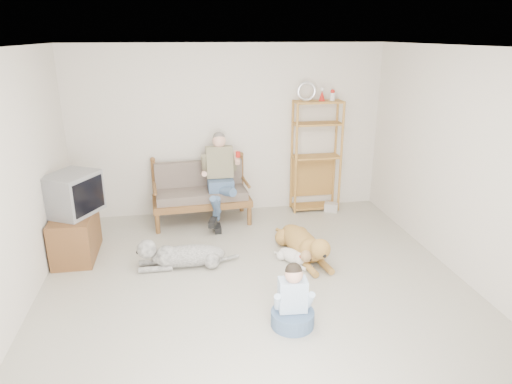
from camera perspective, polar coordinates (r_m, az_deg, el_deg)
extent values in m
plane|color=beige|center=(5.32, 0.40, -12.89)|extent=(5.50, 5.50, 0.00)
plane|color=white|center=(4.51, 0.48, 17.61)|extent=(5.50, 5.50, 0.00)
plane|color=beige|center=(7.38, -3.38, 7.63)|extent=(5.00, 0.00, 5.00)
plane|color=beige|center=(2.38, 12.98, -19.71)|extent=(5.00, 0.00, 5.00)
plane|color=beige|center=(4.97, -29.22, -0.58)|extent=(0.00, 5.50, 5.50)
plane|color=beige|center=(5.72, 25.93, 2.29)|extent=(0.00, 5.50, 5.50)
cube|color=brown|center=(7.19, -6.82, -1.09)|extent=(1.54, 0.79, 0.10)
cube|color=#77665A|center=(7.15, -6.85, -0.22)|extent=(1.41, 0.68, 0.13)
cube|color=#77665A|center=(7.30, -7.04, 2.13)|extent=(1.38, 0.20, 0.45)
cylinder|color=brown|center=(7.31, -7.12, 3.77)|extent=(1.40, 0.14, 0.05)
cylinder|color=brown|center=(6.99, -12.36, -3.79)|extent=(0.07, 0.07, 0.30)
cylinder|color=brown|center=(7.44, -12.38, 0.31)|extent=(0.07, 0.07, 0.95)
cylinder|color=brown|center=(7.05, -0.92, -3.12)|extent=(0.07, 0.07, 0.30)
cylinder|color=brown|center=(7.49, -1.64, 0.90)|extent=(0.07, 0.07, 0.95)
cube|color=slate|center=(7.08, -4.45, 0.91)|extent=(0.39, 0.37, 0.19)
cube|color=#7E7658|center=(7.08, -4.59, 3.77)|extent=(0.41, 0.28, 0.51)
sphere|color=#DBA188|center=(6.97, -4.64, 6.39)|extent=(0.20, 0.20, 0.20)
sphere|color=#5F5954|center=(6.98, -4.67, 6.74)|extent=(0.18, 0.18, 0.18)
cylinder|color=red|center=(6.86, -2.28, 4.73)|extent=(0.07, 0.07, 0.09)
cube|color=#B37738|center=(7.40, 7.83, 11.10)|extent=(0.77, 0.31, 0.03)
torus|color=silver|center=(7.32, 6.34, 12.38)|extent=(0.31, 0.05, 0.31)
cone|color=red|center=(7.40, 8.24, 11.83)|extent=(0.10, 0.10, 0.16)
cylinder|color=#B37738|center=(7.33, 5.05, 4.00)|extent=(0.04, 0.04, 1.82)
cylinder|color=#B37738|center=(7.61, 4.49, 4.57)|extent=(0.04, 0.04, 1.82)
cylinder|color=#B37738|center=(7.55, 10.58, 4.20)|extent=(0.04, 0.04, 1.82)
cylinder|color=#B37738|center=(7.82, 9.85, 4.76)|extent=(0.04, 0.04, 1.82)
cube|color=silver|center=(7.76, 9.36, -1.87)|extent=(0.26, 0.23, 0.14)
cube|color=brown|center=(6.51, -21.61, -5.06)|extent=(0.50, 0.90, 0.60)
cube|color=brown|center=(6.37, -24.09, -5.93)|extent=(0.02, 0.40, 0.50)
cube|color=brown|center=(6.76, -23.25, -4.38)|extent=(0.02, 0.40, 0.50)
cube|color=slate|center=(6.35, -21.99, -0.20)|extent=(0.77, 0.82, 0.54)
cube|color=black|center=(6.18, -20.18, -0.47)|extent=(0.29, 0.49, 0.43)
cube|color=white|center=(7.61, -12.59, -0.65)|extent=(0.12, 0.02, 0.08)
ellipsoid|color=#B0793D|center=(6.22, 5.63, -6.26)|extent=(0.53, 1.07, 0.32)
sphere|color=#B0793D|center=(5.96, 6.87, -7.26)|extent=(0.32, 0.32, 0.32)
sphere|color=#B0793D|center=(5.70, 8.05, -7.07)|extent=(0.25, 0.25, 0.25)
ellipsoid|color=#B0793D|center=(5.62, 8.56, -7.78)|extent=(0.14, 0.20, 0.10)
cylinder|color=#B0793D|center=(6.69, 3.78, -5.24)|extent=(0.25, 0.38, 0.05)
ellipsoid|color=#B0793D|center=(5.68, 7.13, -7.11)|extent=(0.07, 0.09, 0.13)
ellipsoid|color=#B0793D|center=(5.76, 8.73, -6.82)|extent=(0.07, 0.09, 0.13)
ellipsoid|color=silver|center=(5.94, -8.40, -7.90)|extent=(0.94, 0.32, 0.28)
sphere|color=silver|center=(5.94, -11.14, -7.89)|extent=(0.28, 0.28, 0.28)
sphere|color=silver|center=(5.90, -13.50, -6.94)|extent=(0.24, 0.24, 0.24)
ellipsoid|color=silver|center=(5.92, -14.55, -7.21)|extent=(0.17, 0.11, 0.09)
cylinder|color=silver|center=(6.00, -3.84, -8.33)|extent=(0.37, 0.17, 0.04)
ellipsoid|color=silver|center=(5.97, -13.23, -6.58)|extent=(0.08, 0.05, 0.12)
ellipsoid|color=silver|center=(5.82, -13.31, -7.30)|extent=(0.08, 0.05, 0.12)
ellipsoid|color=white|center=(6.01, 4.55, -7.97)|extent=(0.40, 0.47, 0.17)
sphere|color=white|center=(5.93, 5.48, -8.28)|extent=(0.17, 0.17, 0.17)
sphere|color=#A67F53|center=(5.83, 6.31, -7.99)|extent=(0.16, 0.16, 0.16)
ellipsoid|color=#A67F53|center=(5.80, 6.82, -8.35)|extent=(0.12, 0.13, 0.06)
cylinder|color=white|center=(6.17, 3.04, -7.72)|extent=(0.16, 0.13, 0.03)
cone|color=#A67F53|center=(5.78, 5.84, -7.70)|extent=(0.05, 0.05, 0.05)
cone|color=#A67F53|center=(5.86, 6.56, -7.36)|extent=(0.05, 0.05, 0.05)
torus|color=red|center=(5.85, 6.14, -8.02)|extent=(0.14, 0.14, 0.02)
cylinder|color=slate|center=(4.84, 4.58, -15.44)|extent=(0.44, 0.44, 0.16)
cube|color=silver|center=(4.71, 4.60, -12.67)|extent=(0.29, 0.20, 0.34)
sphere|color=#DBA188|center=(4.57, 4.75, -10.22)|extent=(0.18, 0.18, 0.18)
sphere|color=black|center=(4.56, 4.73, -9.83)|extent=(0.17, 0.17, 0.17)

